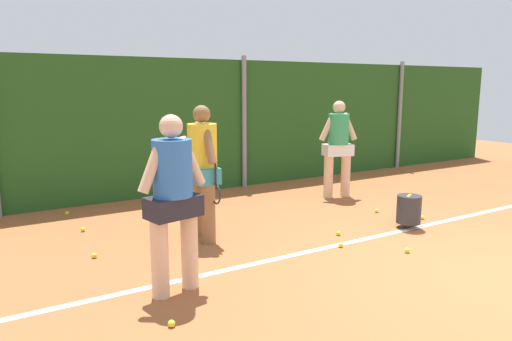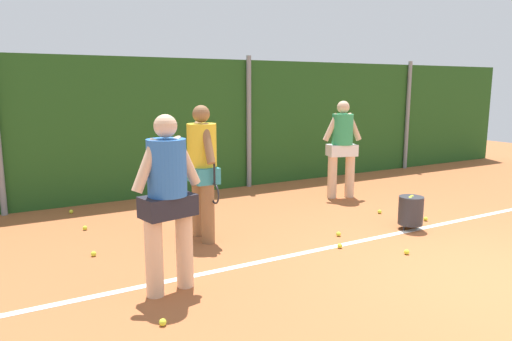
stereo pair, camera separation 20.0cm
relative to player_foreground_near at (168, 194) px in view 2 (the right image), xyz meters
The scene contains 18 objects.
ground_plane 3.37m from the player_foreground_near, ahead, with size 24.63×24.63×0.00m, color #A85B33.
hedge_fence_backdrop 5.41m from the player_foreground_near, 53.58° to the left, with size 16.01×0.25×2.63m, color #23511E.
fence_post_center 5.28m from the player_foreground_near, 52.45° to the left, with size 0.10×0.10×2.72m, color gray.
fence_post_right 8.88m from the player_foreground_near, 28.08° to the left, with size 0.10×0.10×2.72m, color gray.
court_baseline_paint 3.38m from the player_foreground_near, ahead, with size 11.70×0.10×0.01m, color white.
player_foreground_near is the anchor object (origin of this frame).
player_midcourt 1.71m from the player_foreground_near, 55.21° to the left, with size 0.40×0.85×1.86m.
player_backcourt_far 4.90m from the player_foreground_near, 29.72° to the left, with size 0.75×0.45×1.84m.
ball_hopper 3.91m from the player_foreground_near, ahead, with size 0.36×0.36×0.51m.
tennis_ball_0 1.83m from the player_foreground_near, 109.25° to the left, with size 0.07×0.07×0.07m, color #CCDB33.
tennis_ball_1 4.53m from the player_foreground_near, ahead, with size 0.07×0.07×0.07m, color #CCDB33.
tennis_ball_2 1.24m from the player_foreground_near, 114.92° to the right, with size 0.07×0.07×0.07m, color #CCDB33.
tennis_ball_5 3.88m from the player_foreground_near, 96.64° to the left, with size 0.07×0.07×0.07m, color #CCDB33.
tennis_ball_6 2.93m from the player_foreground_near, 11.89° to the left, with size 0.07×0.07×0.07m, color #CCDB33.
tennis_ball_7 2.86m from the player_foreground_near, 98.61° to the left, with size 0.07×0.07×0.07m, color #CCDB33.
tennis_ball_8 3.16m from the player_foreground_near, ahead, with size 0.07×0.07×0.07m, color #CCDB33.
tennis_ball_10 2.59m from the player_foreground_near, ahead, with size 0.07×0.07×0.07m, color #CCDB33.
tennis_ball_11 4.35m from the player_foreground_near, 16.17° to the left, with size 0.07×0.07×0.07m, color #CCDB33.
Camera 2 is at (-4.71, -2.88, 2.10)m, focal length 33.18 mm.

